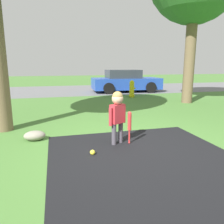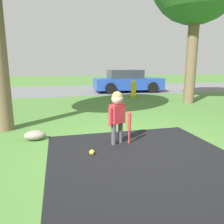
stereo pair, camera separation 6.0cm
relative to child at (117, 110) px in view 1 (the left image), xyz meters
The scene contains 8 objects.
ground_plane 0.75m from the child, 49.46° to the right, with size 60.00×60.00×0.00m, color #477533.
street_strip 9.87m from the child, 88.68° to the left, with size 40.00×6.00×0.01m.
child is the anchor object (origin of this frame).
baseball_bat 0.34m from the child, 13.82° to the right, with size 0.07×0.07×0.64m.
sports_ball 0.94m from the child, 143.01° to the right, with size 0.09×0.09×0.09m.
fire_hydrant 6.42m from the child, 67.54° to the left, with size 0.32×0.28×0.81m.
parked_car 8.64m from the child, 70.70° to the left, with size 3.91×2.03×1.25m.
edging_rock 1.78m from the child, 158.59° to the left, with size 0.43×0.29×0.20m.
Camera 1 is at (-1.37, -3.61, 1.49)m, focal length 35.00 mm.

